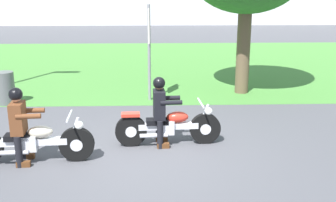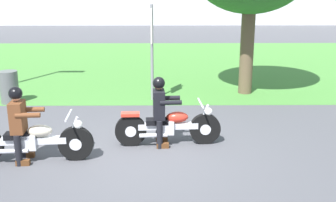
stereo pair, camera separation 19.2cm
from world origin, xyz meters
TOP-DOWN VIEW (x-y plane):
  - ground at (0.00, 0.00)m, footprint 120.00×120.00m
  - grass_verge at (0.00, 9.42)m, footprint 60.00×12.00m
  - motorcycle_lead at (0.45, 0.65)m, footprint 2.11×0.66m
  - rider_lead at (0.29, 0.64)m, footprint 0.56×0.48m
  - motorcycle_follow at (-2.03, -0.13)m, footprint 2.24×0.66m
  - rider_follow at (-2.20, -0.14)m, footprint 0.56×0.48m
  - trash_can at (-3.80, 3.71)m, footprint 0.49×0.49m
  - sign_banner at (0.04, 3.98)m, footprint 0.08×0.60m

SIDE VIEW (x-z plane):
  - ground at x=0.00m, z-range 0.00..0.00m
  - grass_verge at x=0.00m, z-range 0.00..0.01m
  - motorcycle_lead at x=0.45m, z-range -0.05..0.82m
  - motorcycle_follow at x=-2.03m, z-range -0.05..0.83m
  - trash_can at x=-3.80m, z-range 0.00..0.88m
  - rider_lead at x=0.29m, z-range 0.11..1.51m
  - rider_follow at x=-2.20m, z-range 0.12..1.51m
  - sign_banner at x=0.04m, z-range 0.42..3.02m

